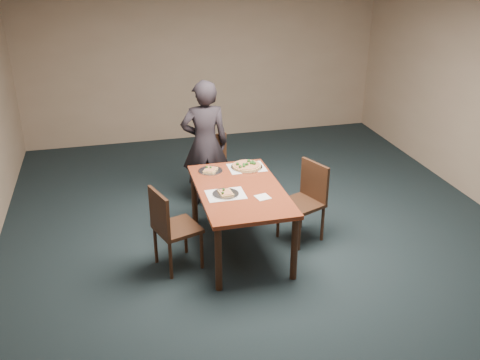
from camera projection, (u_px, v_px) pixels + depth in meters
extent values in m
plane|color=black|center=(273.00, 255.00, 5.90)|extent=(8.00, 8.00, 0.00)
plane|color=tan|center=(203.00, 56.00, 8.84)|extent=(6.00, 0.00, 6.00)
cube|color=maroon|center=(240.00, 190.00, 5.73)|extent=(0.90, 1.50, 0.04)
cylinder|color=black|center=(218.00, 259.00, 5.19)|extent=(0.07, 0.07, 0.70)
cylinder|color=black|center=(194.00, 198.00, 6.41)|extent=(0.07, 0.07, 0.70)
cylinder|color=black|center=(294.00, 249.00, 5.36)|extent=(0.07, 0.07, 0.70)
cylinder|color=black|center=(257.00, 191.00, 6.58)|extent=(0.07, 0.07, 0.70)
cube|color=black|center=(219.00, 174.00, 6.82)|extent=(0.53, 0.53, 0.04)
cylinder|color=black|center=(214.00, 199.00, 6.69)|extent=(0.04, 0.04, 0.43)
cylinder|color=black|center=(201.00, 188.00, 6.97)|extent=(0.04, 0.04, 0.43)
cylinder|color=black|center=(239.00, 192.00, 6.86)|extent=(0.04, 0.04, 0.43)
cylinder|color=black|center=(225.00, 182.00, 7.14)|extent=(0.04, 0.04, 0.43)
cube|color=black|center=(212.00, 151.00, 6.86)|extent=(0.41, 0.16, 0.44)
cube|color=black|center=(177.00, 228.00, 5.54)|extent=(0.53, 0.53, 0.04)
cylinder|color=black|center=(202.00, 250.00, 5.59)|extent=(0.04, 0.04, 0.43)
cylinder|color=black|center=(171.00, 261.00, 5.41)|extent=(0.04, 0.04, 0.43)
cylinder|color=black|center=(186.00, 236.00, 5.87)|extent=(0.04, 0.04, 0.43)
cylinder|color=black|center=(156.00, 245.00, 5.69)|extent=(0.04, 0.04, 0.43)
cube|color=black|center=(159.00, 213.00, 5.35)|extent=(0.17, 0.41, 0.44)
cube|color=black|center=(301.00, 204.00, 6.05)|extent=(0.55, 0.55, 0.04)
cylinder|color=black|center=(278.00, 220.00, 6.18)|extent=(0.04, 0.04, 0.43)
cylinder|color=black|center=(301.00, 212.00, 6.37)|extent=(0.04, 0.04, 0.43)
cylinder|color=black|center=(299.00, 233.00, 5.92)|extent=(0.04, 0.04, 0.43)
cylinder|color=black|center=(322.00, 224.00, 6.11)|extent=(0.04, 0.04, 0.43)
cube|color=black|center=(315.00, 180.00, 6.05)|extent=(0.19, 0.40, 0.44)
imported|color=black|center=(205.00, 144.00, 6.74)|extent=(0.62, 0.43, 1.64)
cube|color=white|center=(247.00, 168.00, 6.23)|extent=(0.42, 0.32, 0.00)
cube|color=white|center=(226.00, 194.00, 5.59)|extent=(0.40, 0.30, 0.00)
cylinder|color=silver|center=(247.00, 167.00, 6.23)|extent=(0.37, 0.37, 0.01)
cylinder|color=#B27D44|center=(247.00, 166.00, 6.22)|extent=(0.33, 0.33, 0.02)
cylinder|color=tan|center=(247.00, 165.00, 6.22)|extent=(0.30, 0.30, 0.01)
sphere|color=#183E13|center=(249.00, 161.00, 6.28)|extent=(0.04, 0.04, 0.04)
sphere|color=#183E13|center=(251.00, 163.00, 6.23)|extent=(0.04, 0.04, 0.04)
sphere|color=#183E13|center=(244.00, 165.00, 6.17)|extent=(0.04, 0.04, 0.04)
sphere|color=#183E13|center=(240.00, 167.00, 6.13)|extent=(0.04, 0.04, 0.04)
sphere|color=#183E13|center=(238.00, 164.00, 6.19)|extent=(0.04, 0.04, 0.04)
sphere|color=#183E13|center=(254.00, 163.00, 6.21)|extent=(0.04, 0.04, 0.04)
sphere|color=#183E13|center=(244.00, 166.00, 6.14)|extent=(0.03, 0.03, 0.03)
sphere|color=#183E13|center=(252.00, 161.00, 6.27)|extent=(0.03, 0.03, 0.03)
sphere|color=#183E13|center=(244.00, 164.00, 6.20)|extent=(0.03, 0.03, 0.03)
sphere|color=#183E13|center=(247.00, 164.00, 6.19)|extent=(0.04, 0.04, 0.04)
cylinder|color=silver|center=(226.00, 194.00, 5.58)|extent=(0.28, 0.28, 0.01)
cube|color=#B27D44|center=(226.00, 193.00, 5.58)|extent=(0.14, 0.18, 0.02)
cube|color=tan|center=(226.00, 192.00, 5.57)|extent=(0.11, 0.15, 0.01)
sphere|color=#183E13|center=(224.00, 190.00, 5.59)|extent=(0.03, 0.03, 0.03)
sphere|color=#183E13|center=(223.00, 193.00, 5.53)|extent=(0.03, 0.03, 0.03)
cylinder|color=silver|center=(210.00, 171.00, 6.14)|extent=(0.28, 0.28, 0.01)
cube|color=#B27D44|center=(210.00, 170.00, 6.13)|extent=(0.20, 0.21, 0.02)
cube|color=tan|center=(210.00, 169.00, 6.13)|extent=(0.16, 0.17, 0.01)
sphere|color=#183E13|center=(211.00, 167.00, 6.14)|extent=(0.03, 0.03, 0.03)
sphere|color=#183E13|center=(207.00, 167.00, 6.15)|extent=(0.03, 0.03, 0.03)
cube|color=white|center=(263.00, 197.00, 5.52)|extent=(0.17, 0.17, 0.01)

